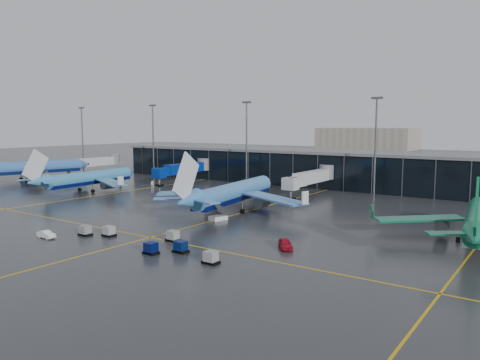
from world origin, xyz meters
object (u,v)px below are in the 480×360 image
Objects in this scene: airliner_arkefly at (91,170)px; airliner_klm_near at (235,181)px; airliner_aer_lingus at (478,207)px; mobile_airstair at (218,216)px; airliner_klm_west at (30,160)px; baggage_carts at (149,241)px; service_van_red at (285,244)px; service_van_white at (46,234)px.

airliner_klm_near is at bearing -6.30° from airliner_arkefly.
mobile_airstair is at bearing -174.21° from airliner_aer_lingus.
mobile_airstair is (90.42, -15.27, -6.11)m from airliner_klm_west.
airliner_klm_near is at bearing 101.79° from baggage_carts.
baggage_carts is at bearing 172.54° from service_van_red.
airliner_arkefly is (36.95, -4.05, -0.97)m from airliner_klm_west.
airliner_klm_near is (87.31, -5.36, -0.41)m from airliner_klm_west.
airliner_aer_lingus is 8.34× the size of service_van_red.
airliner_klm_west is at bearing 158.43° from baggage_carts.
airliner_klm_west is 12.25× the size of mobile_airstair.
airliner_arkefly is 50.38m from airliner_klm_near.
airliner_klm_near is at bearing -15.88° from service_van_white.
airliner_klm_near is 1.14× the size of airliner_aer_lingus.
airliner_klm_west reaches higher than service_van_white.
airliner_arkefly reaches higher than baggage_carts.
airliner_klm_west is 11.92× the size of service_van_white.
mobile_airstair is at bearing -81.23° from airliner_klm_near.
airliner_klm_near reaches higher than mobile_airstair.
airliner_klm_near is 9.52× the size of service_van_red.
service_van_white is (-10.97, -37.69, -5.85)m from airliner_klm_near.
airliner_arkefly is 10.24× the size of service_van_white.
mobile_airstair is at bearing -16.65° from airliner_arkefly.
service_van_red is at bearing 1.98° from airliner_klm_west.
airliner_arkefly is at bearing 169.83° from airliner_klm_near.
baggage_carts is at bearing -71.08° from service_van_white.
service_van_white is (39.39, -39.01, -5.29)m from airliner_arkefly.
airliner_klm_near is at bearing 173.11° from airliner_aer_lingus.
airliner_aer_lingus is at bearing 27.41° from mobile_airstair.
baggage_carts is (56.99, -33.09, -5.15)m from airliner_arkefly.
mobile_airstair is 24.01m from service_van_red.
airliner_klm_west is 1.21× the size of airliner_aer_lingus.
service_van_white is (-35.39, -16.72, -0.13)m from service_van_red.
service_van_red is at bearing 31.28° from baggage_carts.
service_van_red is at bearing -144.21° from airliner_aer_lingus.
airliner_arkefly is at bearing -177.26° from mobile_airstair.
airliner_arkefly reaches higher than airliner_aer_lingus.
airliner_klm_near is 39.69m from service_van_white.
airliner_aer_lingus is (134.49, -5.25, -1.21)m from airliner_klm_west.
service_van_white is at bearing -161.43° from baggage_carts.
airliner_arkefly reaches higher than mobile_airstair.
service_van_red is (-22.76, -21.09, -4.91)m from airliner_aer_lingus.
airliner_klm_west is at bearing -175.00° from mobile_airstair.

